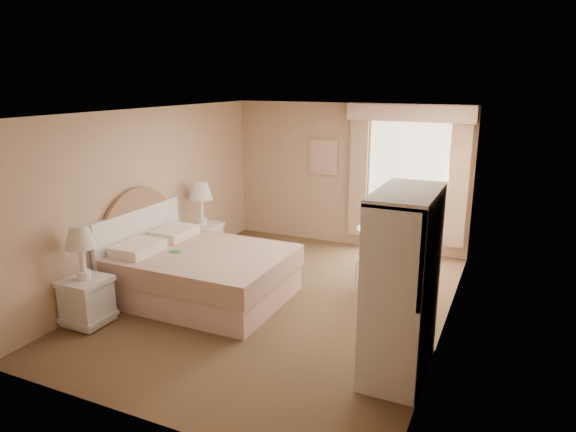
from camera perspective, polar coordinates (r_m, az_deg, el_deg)
The scene contains 9 objects.
room at distance 6.58m, azimuth -0.82°, elevation 0.57°, with size 4.21×5.51×2.51m.
window at distance 8.72m, azimuth 13.06°, elevation 4.37°, with size 2.05×0.22×2.51m.
framed_art at distance 9.15m, azimuth 3.93°, elevation 6.53°, with size 0.52×0.04×0.62m.
bed at distance 7.10m, azimuth -10.18°, elevation -6.00°, with size 2.23×1.75×1.55m.
nightstand_near at distance 6.65m, azimuth -21.58°, elevation -7.52°, with size 0.51×0.51×1.22m.
nightstand_far at distance 8.43m, azimuth -9.51°, elevation -1.77°, with size 0.54×0.54×1.30m.
round_table at distance 7.57m, azimuth 10.46°, elevation -3.37°, with size 0.76×0.76×0.80m.
cafe_chair at distance 7.27m, azimuth 9.59°, elevation -4.24°, with size 0.49×0.49×0.90m.
armoire at distance 5.26m, azimuth 12.55°, elevation -9.03°, with size 0.57×1.13×1.88m.
Camera 1 is at (2.73, -5.76, 2.89)m, focal length 32.00 mm.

